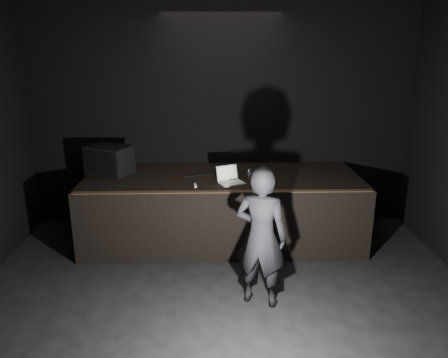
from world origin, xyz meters
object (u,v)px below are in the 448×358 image
laptop (230,178)px  beer_can (250,174)px  stage_monitor (109,160)px  person (261,237)px  stage_riser (222,208)px

laptop → beer_can: 0.33m
stage_monitor → person: (2.06, -1.89, -0.39)m
stage_riser → laptop: bearing=-72.0°
stage_monitor → laptop: (1.77, -0.49, -0.15)m
person → stage_monitor: bearing=-21.5°
laptop → stage_monitor: bearing=140.1°
stage_monitor → stage_riser: bearing=18.1°
person → beer_can: bearing=-69.0°
stage_monitor → beer_can: size_ratio=5.08×
laptop → beer_can: laptop is taller
stage_riser → person: person is taller
stage_monitor → person: 2.82m
stage_riser → stage_monitor: stage_monitor is taller
stage_monitor → beer_can: 2.09m
laptop → person: person is taller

